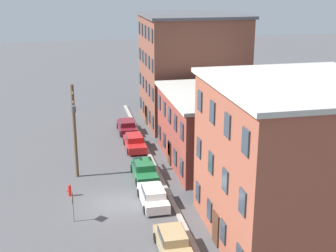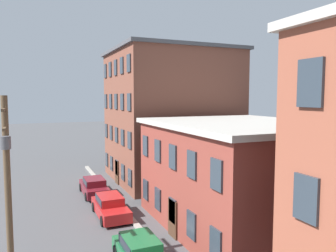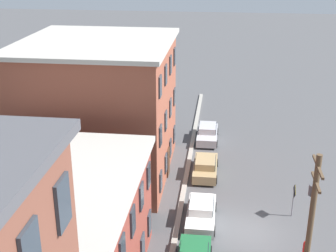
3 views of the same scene
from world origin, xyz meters
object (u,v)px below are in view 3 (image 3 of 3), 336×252
object	(u,v)px
car_white	(201,211)
car_silver	(207,133)
car_tan	(205,166)
fire_hydrant	(305,248)
caution_sign	(294,195)
utility_pole	(311,222)

from	to	relation	value
car_white	car_silver	distance (m)	13.60
car_tan	fire_hydrant	distance (m)	11.36
caution_sign	utility_pole	size ratio (longest dim) A/B	0.29
car_silver	utility_pole	xyz separation A→B (m)	(-20.11, -5.67, 3.85)
car_silver	utility_pole	size ratio (longest dim) A/B	0.54
utility_pole	fire_hydrant	distance (m)	5.57
caution_sign	utility_pole	xyz separation A→B (m)	(-7.89, 0.50, 3.00)
car_tan	fire_hydrant	world-z (taller)	car_tan
car_silver	fire_hydrant	distance (m)	17.62
car_white	car_tan	distance (m)	6.67
car_silver	caution_sign	bearing A→B (deg)	-153.22
utility_pole	fire_hydrant	xyz separation A→B (m)	(3.68, -0.70, -4.12)
car_tan	car_silver	world-z (taller)	same
car_white	caution_sign	distance (m)	6.20
car_white	caution_sign	world-z (taller)	caution_sign
utility_pole	caution_sign	bearing A→B (deg)	-3.61
car_tan	utility_pole	xyz separation A→B (m)	(-13.18, -5.52, 3.85)
car_white	car_silver	xyz separation A→B (m)	(13.60, 0.18, 0.00)
car_silver	fire_hydrant	world-z (taller)	car_silver
car_white	utility_pole	bearing A→B (deg)	-139.90
car_tan	utility_pole	bearing A→B (deg)	-157.26
car_silver	utility_pole	distance (m)	21.24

